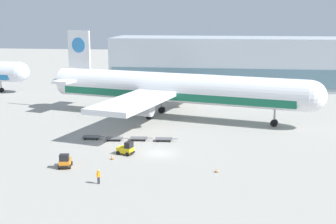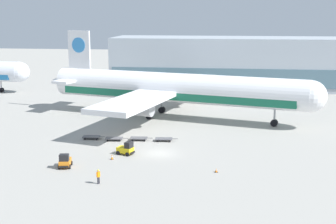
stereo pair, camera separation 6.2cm
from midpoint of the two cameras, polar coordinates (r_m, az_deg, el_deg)
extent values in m
plane|color=#9E9B93|center=(70.27, -1.01, -5.05)|extent=(400.00, 400.00, 0.00)
cube|color=#9EA8B2|center=(134.09, 12.83, 5.84)|extent=(90.00, 18.00, 14.00)
cube|color=slate|center=(125.46, 13.14, 3.98)|extent=(88.20, 0.20, 4.90)
cylinder|color=white|center=(92.82, 0.87, 2.99)|extent=(51.78, 18.72, 5.80)
cube|color=#196B4C|center=(93.03, 0.87, 2.19)|extent=(47.73, 17.56, 1.45)
sphere|color=white|center=(87.03, 17.06, 1.86)|extent=(5.68, 5.68, 5.68)
cone|color=white|center=(104.92, -12.52, 3.74)|extent=(7.56, 6.94, 5.51)
cube|color=white|center=(101.90, -10.75, 7.49)|extent=(5.14, 1.74, 8.00)
cylinder|color=#3384CC|center=(101.84, -10.77, 8.03)|extent=(3.24, 1.34, 3.20)
cube|color=white|center=(103.12, -11.10, 3.99)|extent=(6.76, 13.49, 0.50)
cube|color=white|center=(93.89, -0.61, 2.64)|extent=(19.84, 48.47, 0.90)
cylinder|color=#9EA0A5|center=(85.15, -3.22, 0.43)|extent=(4.77, 3.77, 2.80)
cylinder|color=#9EA0A5|center=(103.44, 1.54, 2.49)|extent=(4.77, 3.77, 2.80)
cylinder|color=#9EA0A5|center=(88.38, 12.90, -0.04)|extent=(0.36, 0.36, 4.00)
cylinder|color=black|center=(88.81, 12.84, -1.30)|extent=(1.48, 1.20, 1.30)
cylinder|color=#9EA0A5|center=(92.10, -2.27, 0.73)|extent=(0.36, 0.36, 4.00)
cylinder|color=black|center=(92.50, -2.26, -0.49)|extent=(1.48, 1.20, 1.30)
cylinder|color=#9EA0A5|center=(97.86, -0.73, 1.40)|extent=(0.36, 0.36, 4.00)
cylinder|color=black|center=(98.24, -0.73, 0.26)|extent=(1.48, 1.20, 1.30)
sphere|color=silver|center=(128.21, -17.62, 4.68)|extent=(5.20, 5.20, 5.20)
cylinder|color=#9EA0A5|center=(131.61, -19.68, 3.33)|extent=(0.33, 0.33, 3.66)
cylinder|color=black|center=(131.88, -19.62, 2.54)|extent=(1.27, 0.94, 1.19)
cube|color=yellow|center=(69.83, -5.22, -4.61)|extent=(2.63, 2.08, 0.80)
cube|color=black|center=(69.26, -4.78, -4.01)|extent=(1.26, 1.47, 0.90)
cube|color=black|center=(69.29, -4.35, -4.97)|extent=(0.57, 1.24, 0.24)
cylinder|color=black|center=(70.11, -4.35, -4.87)|extent=(0.65, 0.43, 0.60)
cylinder|color=black|center=(68.97, -4.95, -5.17)|extent=(0.65, 0.43, 0.60)
cylinder|color=black|center=(70.92, -5.47, -4.69)|extent=(0.65, 0.43, 0.60)
cylinder|color=black|center=(69.80, -6.08, -4.98)|extent=(0.65, 0.43, 0.60)
cube|color=orange|center=(65.46, -12.40, -5.98)|extent=(1.78, 2.51, 0.80)
cube|color=black|center=(64.60, -12.53, -5.44)|extent=(1.38, 1.11, 0.90)
cube|color=black|center=(64.39, -12.57, -6.56)|extent=(1.27, 0.38, 0.24)
cylinder|color=black|center=(64.71, -11.89, -6.54)|extent=(0.34, 0.63, 0.60)
cylinder|color=black|center=(64.95, -13.11, -6.53)|extent=(0.34, 0.63, 0.60)
cylinder|color=black|center=(66.22, -11.67, -6.10)|extent=(0.34, 0.63, 0.60)
cylinder|color=black|center=(66.46, -12.87, -6.10)|extent=(0.34, 0.63, 0.60)
cube|color=#56565B|center=(79.03, -9.31, -2.97)|extent=(2.92, 1.73, 0.12)
cube|color=#56565B|center=(78.67, -7.99, -2.99)|extent=(0.90, 0.16, 0.08)
cylinder|color=black|center=(79.50, -8.52, -3.03)|extent=(0.37, 0.17, 0.36)
cylinder|color=black|center=(78.29, -8.70, -3.27)|extent=(0.37, 0.17, 0.36)
cylinder|color=black|center=(79.90, -9.90, -3.00)|extent=(0.37, 0.17, 0.36)
cylinder|color=black|center=(78.69, -10.10, -3.24)|extent=(0.37, 0.17, 0.36)
cube|color=#56565B|center=(77.51, -6.57, -3.18)|extent=(2.92, 1.73, 0.12)
cube|color=#56565B|center=(77.24, -5.21, -3.21)|extent=(0.90, 0.16, 0.08)
cylinder|color=black|center=(78.03, -5.78, -3.24)|extent=(0.37, 0.17, 0.36)
cylinder|color=black|center=(76.81, -5.92, -3.49)|extent=(0.37, 0.17, 0.36)
cylinder|color=black|center=(78.33, -7.20, -3.22)|extent=(0.37, 0.17, 0.36)
cylinder|color=black|center=(77.12, -7.36, -3.46)|extent=(0.37, 0.17, 0.36)
cube|color=#56565B|center=(77.24, -3.57, -3.18)|extent=(2.92, 1.73, 0.12)
cube|color=#56565B|center=(77.07, -2.20, -3.20)|extent=(0.90, 0.16, 0.08)
cylinder|color=black|center=(77.82, -2.80, -3.24)|extent=(0.37, 0.17, 0.36)
cylinder|color=black|center=(76.60, -2.89, -3.49)|extent=(0.37, 0.17, 0.36)
cylinder|color=black|center=(78.02, -4.23, -3.22)|extent=(0.37, 0.17, 0.36)
cylinder|color=black|center=(76.80, -4.34, -3.46)|extent=(0.37, 0.17, 0.36)
cube|color=#56565B|center=(76.67, -0.49, -3.27)|extent=(2.92, 1.73, 0.12)
cube|color=#56565B|center=(76.60, 0.89, -3.29)|extent=(0.90, 0.16, 0.08)
cylinder|color=black|center=(77.30, 0.26, -3.33)|extent=(0.37, 0.17, 0.36)
cylinder|color=black|center=(76.07, 0.22, -3.58)|extent=(0.37, 0.17, 0.36)
cylinder|color=black|center=(77.40, -1.19, -3.31)|extent=(0.37, 0.17, 0.36)
cylinder|color=black|center=(76.17, -1.26, -3.56)|extent=(0.37, 0.17, 0.36)
cylinder|color=black|center=(58.53, -8.52, -8.27)|extent=(0.14, 0.14, 0.88)
cylinder|color=black|center=(58.64, -8.37, -8.22)|extent=(0.14, 0.14, 0.88)
cube|color=orange|center=(58.32, -8.47, -7.54)|extent=(0.39, 0.42, 0.66)
cylinder|color=orange|center=(58.17, -8.65, -7.56)|extent=(0.09, 0.09, 0.60)
cylinder|color=orange|center=(58.46, -8.29, -7.45)|extent=(0.09, 0.09, 0.60)
sphere|color=tan|center=(58.18, -8.48, -7.12)|extent=(0.24, 0.24, 0.24)
sphere|color=yellow|center=(58.16, -8.48, -7.06)|extent=(0.23, 0.23, 0.23)
cube|color=black|center=(62.46, 5.93, -7.30)|extent=(0.40, 0.40, 0.04)
cone|color=orange|center=(62.37, 5.93, -7.06)|extent=(0.32, 0.32, 0.52)
cylinder|color=white|center=(62.36, 5.94, -7.03)|extent=(0.19, 0.19, 0.07)
cube|color=black|center=(67.84, -6.81, -5.75)|extent=(0.40, 0.40, 0.04)
cone|color=orange|center=(67.73, -6.82, -5.45)|extent=(0.32, 0.32, 0.70)
cylinder|color=white|center=(67.72, -6.82, -5.42)|extent=(0.19, 0.19, 0.10)
camera|label=1|loc=(0.03, -89.98, 0.00)|focal=50.00mm
camera|label=2|loc=(0.03, 90.02, 0.00)|focal=50.00mm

